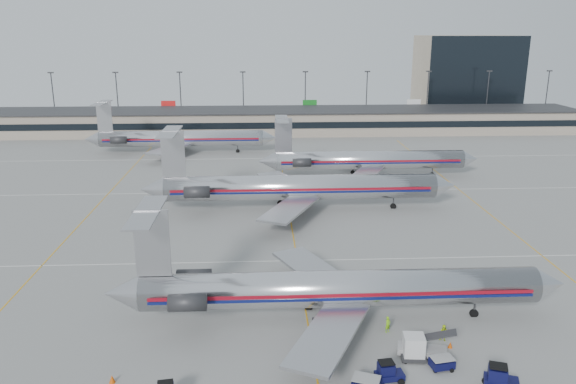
{
  "coord_description": "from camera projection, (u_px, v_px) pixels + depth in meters",
  "views": [
    {
      "loc": [
        -4.21,
        -52.04,
        26.47
      ],
      "look_at": [
        -0.41,
        24.09,
        4.5
      ],
      "focal_mm": 35.0,
      "sensor_mm": 36.0,
      "label": 1
    }
  ],
  "objects": [
    {
      "name": "apron_markings",
      "position": [
        297.0,
        261.0,
        67.07
      ],
      "size": [
        160.0,
        0.15,
        0.02
      ],
      "primitive_type": "cube",
      "color": "silver",
      "rests_on": "ground"
    },
    {
      "name": "cone_left",
      "position": [
        112.0,
        379.0,
        43.74
      ],
      "size": [
        0.63,
        0.63,
        0.66
      ],
      "primitive_type": "cone",
      "rotation": [
        0.0,
        0.0,
        -0.38
      ],
      "color": "#D04B06",
      "rests_on": "ground"
    },
    {
      "name": "terminal",
      "position": [
        276.0,
        121.0,
        150.62
      ],
      "size": [
        162.0,
        17.0,
        6.25
      ],
      "color": "gray",
      "rests_on": "ground"
    },
    {
      "name": "ramp_worker_far",
      "position": [
        444.0,
        333.0,
        49.51
      ],
      "size": [
        0.94,
        0.89,
        1.54
      ],
      "primitive_type": "imported",
      "rotation": [
        0.0,
        0.0,
        -0.55
      ],
      "color": "#C2E615",
      "rests_on": "ground"
    },
    {
      "name": "cone_right",
      "position": [
        450.0,
        345.0,
        48.59
      ],
      "size": [
        0.48,
        0.48,
        0.54
      ],
      "primitive_type": "cone",
      "rotation": [
        0.0,
        0.0,
        0.23
      ],
      "color": "#D04B06",
      "rests_on": "ground"
    },
    {
      "name": "jet_third_row",
      "position": [
        365.0,
        160.0,
        104.57
      ],
      "size": [
        41.32,
        25.42,
        11.3
      ],
      "color": "silver",
      "rests_on": "ground"
    },
    {
      "name": "cart_outer",
      "position": [
        366.0,
        384.0,
        42.58
      ],
      "size": [
        2.43,
        2.07,
        1.17
      ],
      "rotation": [
        0.0,
        0.0,
        -0.38
      ],
      "color": "#090A33",
      "rests_on": "ground"
    },
    {
      "name": "jet_back_row",
      "position": [
        178.0,
        138.0,
        125.01
      ],
      "size": [
        42.58,
        26.19,
        11.64
      ],
      "color": "silver",
      "rests_on": "ground"
    },
    {
      "name": "light_mast_row",
      "position": [
        274.0,
        95.0,
        162.58
      ],
      "size": [
        163.6,
        0.4,
        15.28
      ],
      "color": "#38383D",
      "rests_on": "ground"
    },
    {
      "name": "jet_second_row",
      "position": [
        294.0,
        187.0,
        85.02
      ],
      "size": [
        47.95,
        28.24,
        12.55
      ],
      "color": "silver",
      "rests_on": "ground"
    },
    {
      "name": "belt_loader",
      "position": [
        423.0,
        349.0,
        47.27
      ],
      "size": [
        4.93,
        2.43,
        2.52
      ],
      "rotation": [
        0.0,
        0.0,
        -0.25
      ],
      "color": "gray",
      "rests_on": "ground"
    },
    {
      "name": "ground",
      "position": [
        304.0,
        299.0,
        57.47
      ],
      "size": [
        260.0,
        260.0,
        0.0
      ],
      "primitive_type": "plane",
      "color": "gray",
      "rests_on": "ground"
    },
    {
      "name": "distant_building",
      "position": [
        466.0,
        76.0,
        179.82
      ],
      "size": [
        30.0,
        20.0,
        25.0
      ],
      "primitive_type": "cube",
      "color": "tan",
      "rests_on": "ground"
    },
    {
      "name": "ramp_worker_near",
      "position": [
        388.0,
        324.0,
        50.99
      ],
      "size": [
        0.67,
        0.62,
        1.54
      ],
      "primitive_type": "imported",
      "rotation": [
        0.0,
        0.0,
        0.61
      ],
      "color": "#7AC912",
      "rests_on": "ground"
    },
    {
      "name": "cart_inner",
      "position": [
        442.0,
        363.0,
        45.46
      ],
      "size": [
        2.02,
        1.55,
        1.03
      ],
      "rotation": [
        0.0,
        0.0,
        0.18
      ],
      "color": "#090A33",
      "rests_on": "ground"
    },
    {
      "name": "uld_container",
      "position": [
        414.0,
        347.0,
        46.69
      ],
      "size": [
        2.21,
        1.9,
        2.16
      ],
      "rotation": [
        0.0,
        0.0,
        -0.1
      ],
      "color": "#2D2D30",
      "rests_on": "ground"
    },
    {
      "name": "tug_center",
      "position": [
        388.0,
        373.0,
        43.68
      ],
      "size": [
        2.34,
        1.37,
        1.81
      ],
      "rotation": [
        0.0,
        0.0,
        0.12
      ],
      "color": "#090A33",
      "rests_on": "ground"
    },
    {
      "name": "tug_right",
      "position": [
        500.0,
        378.0,
        42.8
      ],
      "size": [
        2.8,
        2.02,
        2.06
      ],
      "rotation": [
        0.0,
        0.0,
        -0.33
      ],
      "color": "#090A33",
      "rests_on": "ground"
    },
    {
      "name": "jet_foreground",
      "position": [
        331.0,
        288.0,
        52.39
      ],
      "size": [
        43.37,
        25.54,
        11.35
      ],
      "color": "silver",
      "rests_on": "ground"
    }
  ]
}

